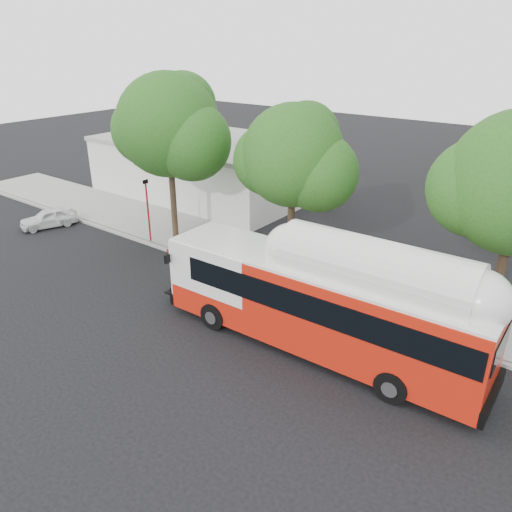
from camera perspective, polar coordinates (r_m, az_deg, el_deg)
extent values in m
plane|color=black|center=(21.78, -2.75, -7.75)|extent=(120.00, 120.00, 0.00)
cube|color=gray|center=(26.43, 6.27, -1.65)|extent=(60.00, 5.00, 0.15)
cube|color=gray|center=(24.46, 3.09, -3.76)|extent=(60.00, 0.30, 0.15)
cube|color=maroon|center=(26.05, -2.37, -1.91)|extent=(10.00, 0.32, 0.16)
cylinder|color=#2D2116|center=(29.94, -9.50, 7.34)|extent=(0.36, 0.36, 6.08)
sphere|color=#244F16|center=(29.11, -10.02, 14.52)|extent=(5.80, 5.80, 5.80)
sphere|color=#244F16|center=(28.25, -7.31, 12.84)|extent=(4.35, 4.35, 4.35)
cylinder|color=#2D2116|center=(25.50, 4.02, 3.91)|extent=(0.36, 0.36, 5.44)
sphere|color=#244F16|center=(24.55, 4.25, 11.38)|extent=(5.00, 5.00, 5.00)
sphere|color=#244F16|center=(24.18, 7.23, 9.41)|extent=(3.75, 3.75, 3.75)
cylinder|color=#2D2116|center=(21.90, 26.13, -1.64)|extent=(0.36, 0.36, 5.76)
cube|color=silver|center=(39.45, -5.56, 10.00)|extent=(16.00, 10.00, 4.00)
cube|color=gray|center=(39.00, -5.69, 12.99)|extent=(16.20, 10.20, 0.30)
cube|color=red|center=(19.40, 7.05, -5.56)|extent=(12.96, 3.02, 3.12)
cube|color=black|center=(18.87, 8.57, -4.31)|extent=(11.67, 3.06, 1.02)
cube|color=white|center=(18.66, 7.30, -1.27)|extent=(12.96, 2.94, 0.11)
cube|color=white|center=(17.73, 13.41, -2.18)|extent=(6.92, 2.27, 0.59)
cube|color=black|center=(23.80, -8.05, -3.55)|extent=(0.89, 1.95, 0.06)
imported|color=#2B2094|center=(23.57, -8.12, -2.44)|extent=(0.68, 1.86, 0.97)
imported|color=silver|center=(35.01, -22.60, 4.04)|extent=(3.81, 2.54, 1.20)
cylinder|color=#B5131F|center=(29.97, -12.20, 4.73)|extent=(0.11, 0.11, 3.69)
cube|color=black|center=(29.41, -12.53, 8.29)|extent=(0.05, 0.37, 0.23)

